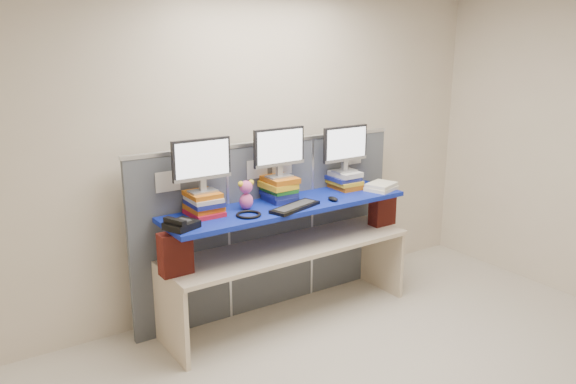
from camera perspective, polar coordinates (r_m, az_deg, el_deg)
room at (r=3.50m, az=13.59°, el=-1.08°), size 5.00×4.00×2.80m
cubicle_partition at (r=5.01m, az=-1.75°, el=-3.31°), size 2.60×0.06×1.53m
desk at (r=4.85m, az=-0.00°, el=-6.85°), size 2.23×0.69×0.67m
brick_pier_left at (r=4.24m, az=-11.37°, el=-6.14°), size 0.24×0.13×0.32m
brick_pier_right at (r=5.35m, az=9.56°, el=-1.61°), size 0.24×0.13×0.32m
blue_board at (r=4.70m, az=0.00°, el=-1.41°), size 2.18×0.58×0.04m
book_stack_left at (r=4.42m, az=-8.56°, el=-1.16°), size 0.26×0.31×0.18m
book_stack_center at (r=4.76m, az=-0.92°, el=0.37°), size 0.27×0.30×0.20m
book_stack_right at (r=5.18m, az=5.74°, el=1.21°), size 0.25×0.30×0.16m
monitor_left at (r=4.34m, az=-8.76°, el=3.02°), size 0.48×0.14×0.42m
monitor_center at (r=4.68m, az=-0.90°, el=4.34°), size 0.48×0.14×0.42m
monitor_right at (r=5.11m, az=5.85°, el=4.68°), size 0.48×0.14×0.42m
keyboard at (r=4.54m, az=0.72°, el=-1.53°), size 0.50×0.30×0.03m
mouse at (r=4.78m, az=4.59°, el=-0.69°), size 0.07×0.12×0.04m
desk_phone at (r=4.13m, az=-10.85°, el=-3.25°), size 0.27×0.26×0.09m
headset at (r=4.37m, az=-4.02°, el=-2.30°), size 0.23×0.23×0.02m
plush_toy at (r=4.52m, az=-4.27°, el=-0.26°), size 0.14×0.10×0.24m
binder_stack at (r=5.18m, az=9.47°, el=0.55°), size 0.33×0.30×0.07m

